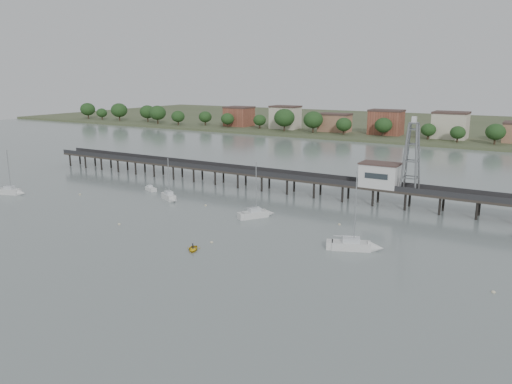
# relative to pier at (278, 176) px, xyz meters

# --- Properties ---
(ground_plane) EXTENTS (500.00, 500.00, 0.00)m
(ground_plane) POSITION_rel_pier_xyz_m (0.00, -60.00, -3.79)
(ground_plane) COLOR slate
(ground_plane) RESTS_ON ground
(pier) EXTENTS (150.00, 5.00, 5.50)m
(pier) POSITION_rel_pier_xyz_m (0.00, 0.00, 0.00)
(pier) COLOR #2D2823
(pier) RESTS_ON ground
(pier_building) EXTENTS (8.40, 5.40, 5.30)m
(pier_building) POSITION_rel_pier_xyz_m (25.00, 0.00, 2.87)
(pier_building) COLOR silver
(pier_building) RESTS_ON ground
(lattice_tower) EXTENTS (3.20, 3.20, 15.50)m
(lattice_tower) POSITION_rel_pier_xyz_m (31.50, 0.00, 7.31)
(lattice_tower) COLOR slate
(lattice_tower) RESTS_ON ground
(sailboat_c) EXTENTS (5.66, 7.02, 11.80)m
(sailboat_c) POSITION_rel_pier_xyz_m (7.50, -21.91, -3.14)
(sailboat_c) COLOR silver
(sailboat_c) RESTS_ON ground
(sailboat_a) EXTENTS (6.94, 3.76, 11.16)m
(sailboat_a) POSITION_rel_pier_xyz_m (-52.79, -35.02, -3.14)
(sailboat_a) COLOR silver
(sailboat_a) RESTS_ON ground
(sailboat_d) EXTENTS (8.62, 5.33, 13.73)m
(sailboat_d) POSITION_rel_pier_xyz_m (31.31, -30.28, -3.16)
(sailboat_d) COLOR silver
(sailboat_d) RESTS_ON ground
(sailboat_b) EXTENTS (6.08, 4.27, 10.05)m
(sailboat_b) POSITION_rel_pier_xyz_m (-16.70, -20.49, -3.13)
(sailboat_b) COLOR silver
(sailboat_b) RESTS_ON ground
(white_tender) EXTENTS (3.89, 2.78, 1.40)m
(white_tender) POSITION_rel_pier_xyz_m (-27.35, -15.23, -3.36)
(white_tender) COLOR silver
(white_tender) RESTS_ON ground
(yellow_dinghy) EXTENTS (2.20, 1.62, 3.04)m
(yellow_dinghy) POSITION_rel_pier_xyz_m (8.18, -44.25, -3.79)
(yellow_dinghy) COLOR yellow
(yellow_dinghy) RESTS_ON ground
(dinghy_occupant) EXTENTS (0.45, 1.00, 0.23)m
(dinghy_occupant) POSITION_rel_pier_xyz_m (8.18, -44.25, -3.79)
(dinghy_occupant) COLOR black
(dinghy_occupant) RESTS_ON ground
(mooring_buoys) EXTENTS (91.41, 21.84, 0.39)m
(mooring_buoys) POSITION_rel_pier_xyz_m (4.20, -30.47, -3.71)
(mooring_buoys) COLOR beige
(mooring_buoys) RESTS_ON ground
(far_shore) EXTENTS (500.00, 170.00, 10.40)m
(far_shore) POSITION_rel_pier_xyz_m (0.36, 179.58, -2.85)
(far_shore) COLOR #475133
(far_shore) RESTS_ON ground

